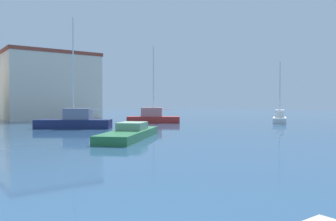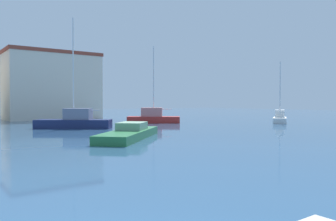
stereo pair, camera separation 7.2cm
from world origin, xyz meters
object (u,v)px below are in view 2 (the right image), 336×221
Objects in this scene: sailboat_white_inner_mooring at (280,118)px; motorboat_green_far_left at (130,133)px; sailboat_navy_behind_lamppost at (75,121)px; sailboat_red_center_channel at (153,117)px.

sailboat_white_inner_mooring is 23.45m from motorboat_green_far_left.
motorboat_green_far_left is at bearing -169.67° from sailboat_white_inner_mooring.
sailboat_navy_behind_lamppost is (-23.03, 6.56, 0.12)m from sailboat_white_inner_mooring.
sailboat_red_center_channel is 0.87× the size of sailboat_navy_behind_lamppost.
sailboat_red_center_channel is 16.83m from motorboat_green_far_left.
sailboat_white_inner_mooring is 0.97× the size of motorboat_green_far_left.
sailboat_red_center_channel reaches higher than sailboat_white_inner_mooring.
sailboat_navy_behind_lamppost is at bearing 164.11° from sailboat_white_inner_mooring.
motorboat_green_far_left is at bearing -90.24° from sailboat_navy_behind_lamppost.
sailboat_navy_behind_lamppost is at bearing -167.51° from sailboat_red_center_channel.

